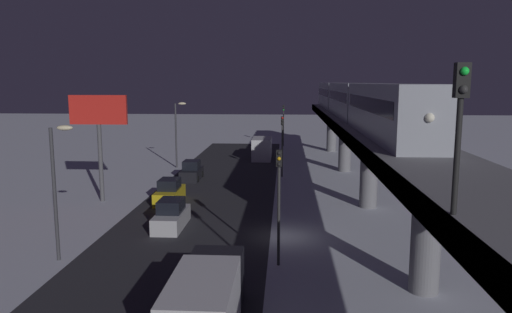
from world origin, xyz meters
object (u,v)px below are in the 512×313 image
object	(u,v)px
sedan_yellow	(170,193)
box_truck	(207,304)
delivery_van	(262,148)
commercial_billboard	(99,120)
traffic_light_near	(279,190)
traffic_light_mid	(282,137)
subway_train	(351,99)
rail_signal	(460,112)
sedan_black	(192,172)
sedan_silver	(171,216)
traffic_light_far	(283,119)

from	to	relation	value
sedan_yellow	box_truck	bearing A→B (deg)	107.22
delivery_van	commercial_billboard	xyz separation A→B (m)	(12.37, 24.05, 5.48)
delivery_van	box_truck	bearing A→B (deg)	90.00
commercial_billboard	sedan_yellow	bearing A→B (deg)	179.77
traffic_light_near	traffic_light_mid	distance (m)	25.23
subway_train	traffic_light_mid	size ratio (longest dim) A/B	8.67
rail_signal	sedan_black	distance (m)	39.34
box_truck	delivery_van	xyz separation A→B (m)	(0.00, -45.37, 0.00)
sedan_silver	sedan_black	bearing A→B (deg)	-83.80
traffic_light_near	commercial_billboard	distance (m)	20.47
traffic_light_mid	delivery_van	bearing A→B (deg)	-77.75
traffic_light_far	commercial_billboard	distance (m)	39.89
sedan_black	traffic_light_far	bearing A→B (deg)	-108.83
traffic_light_near	traffic_light_mid	bearing A→B (deg)	-90.00
sedan_black	rail_signal	bearing A→B (deg)	111.56
subway_train	sedan_silver	xyz separation A→B (m)	(14.50, 18.53, -7.42)
traffic_light_near	traffic_light_far	bearing A→B (deg)	-90.00
traffic_light_near	box_truck	bearing A→B (deg)	70.69
delivery_van	traffic_light_mid	distance (m)	13.04
sedan_black	delivery_van	size ratio (longest dim) A/B	0.56
subway_train	traffic_light_near	distance (m)	26.40
traffic_light_mid	commercial_billboard	distance (m)	19.20
traffic_light_near	commercial_billboard	size ratio (longest dim) A/B	0.72
delivery_van	commercial_billboard	bearing A→B (deg)	62.79
rail_signal	traffic_light_near	bearing A→B (deg)	-68.99
sedan_black	sedan_yellow	xyz separation A→B (m)	(0.00, 9.59, 0.01)
box_truck	traffic_light_far	bearing A→B (deg)	-92.66
rail_signal	sedan_black	bearing A→B (deg)	-68.44
subway_train	rail_signal	size ratio (longest dim) A/B	13.87
sedan_black	traffic_light_near	distance (m)	25.21
traffic_light_mid	sedan_silver	bearing A→B (deg)	68.07
delivery_van	sedan_yellow	bearing A→B (deg)	74.67
sedan_yellow	commercial_billboard	world-z (taller)	commercial_billboard
subway_train	sedan_black	size ratio (longest dim) A/B	13.33
box_truck	traffic_light_mid	world-z (taller)	traffic_light_mid
traffic_light_near	traffic_light_far	size ratio (longest dim) A/B	1.00
delivery_van	commercial_billboard	distance (m)	27.59
delivery_van	traffic_light_mid	size ratio (longest dim) A/B	1.16
sedan_black	sedan_yellow	world-z (taller)	same
delivery_van	traffic_light_mid	bearing A→B (deg)	102.25
subway_train	traffic_light_far	bearing A→B (deg)	-74.55
subway_train	commercial_billboard	xyz separation A→B (m)	(22.06, 11.53, -1.39)
traffic_light_far	commercial_billboard	size ratio (longest dim) A/B	0.72
subway_train	traffic_light_near	world-z (taller)	subway_train
subway_train	traffic_light_mid	distance (m)	8.07
sedan_silver	traffic_light_mid	bearing A→B (deg)	-111.93
box_truck	traffic_light_mid	xyz separation A→B (m)	(-2.70, -32.93, 2.85)
subway_train	delivery_van	distance (m)	17.27
sedan_black	commercial_billboard	size ratio (longest dim) A/B	0.47
subway_train	rail_signal	distance (m)	37.78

